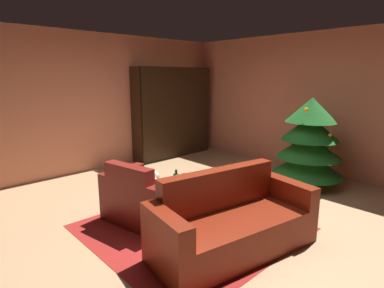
{
  "coord_description": "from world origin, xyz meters",
  "views": [
    {
      "loc": [
        2.75,
        -2.73,
        1.84
      ],
      "look_at": [
        -0.14,
        -0.01,
        0.96
      ],
      "focal_mm": 29.23,
      "sensor_mm": 36.0,
      "label": 1
    }
  ],
  "objects_px": {
    "book_stack_on_table": "(187,187)",
    "bottle_on_table": "(176,180)",
    "armchair_red": "(144,199)",
    "couch_red": "(232,224)",
    "decorated_tree": "(309,142)",
    "bookshelf_unit": "(177,113)",
    "coffee_table": "(190,193)"
  },
  "relations": [
    {
      "from": "book_stack_on_table",
      "to": "bottle_on_table",
      "type": "relative_size",
      "value": 1.07
    },
    {
      "from": "armchair_red",
      "to": "book_stack_on_table",
      "type": "distance_m",
      "value": 0.61
    },
    {
      "from": "armchair_red",
      "to": "coffee_table",
      "type": "bearing_deg",
      "value": 37.83
    },
    {
      "from": "bookshelf_unit",
      "to": "book_stack_on_table",
      "type": "relative_size",
      "value": 8.27
    },
    {
      "from": "armchair_red",
      "to": "book_stack_on_table",
      "type": "xyz_separation_m",
      "value": [
        0.47,
        0.31,
        0.22
      ]
    },
    {
      "from": "bookshelf_unit",
      "to": "couch_red",
      "type": "distance_m",
      "value": 4.24
    },
    {
      "from": "armchair_red",
      "to": "decorated_tree",
      "type": "relative_size",
      "value": 0.74
    },
    {
      "from": "couch_red",
      "to": "decorated_tree",
      "type": "bearing_deg",
      "value": 100.03
    },
    {
      "from": "book_stack_on_table",
      "to": "bottle_on_table",
      "type": "height_order",
      "value": "bottle_on_table"
    },
    {
      "from": "couch_red",
      "to": "bottle_on_table",
      "type": "relative_size",
      "value": 8.38
    },
    {
      "from": "bottle_on_table",
      "to": "bookshelf_unit",
      "type": "bearing_deg",
      "value": 139.27
    },
    {
      "from": "bookshelf_unit",
      "to": "armchair_red",
      "type": "distance_m",
      "value": 3.52
    },
    {
      "from": "bottle_on_table",
      "to": "decorated_tree",
      "type": "xyz_separation_m",
      "value": [
        0.51,
        2.49,
        0.21
      ]
    },
    {
      "from": "bookshelf_unit",
      "to": "bottle_on_table",
      "type": "bearing_deg",
      "value": -40.73
    },
    {
      "from": "couch_red",
      "to": "decorated_tree",
      "type": "xyz_separation_m",
      "value": [
        -0.45,
        2.52,
        0.46
      ]
    },
    {
      "from": "armchair_red",
      "to": "bottle_on_table",
      "type": "bearing_deg",
      "value": 52.19
    },
    {
      "from": "book_stack_on_table",
      "to": "couch_red",
      "type": "bearing_deg",
      "value": -1.28
    },
    {
      "from": "coffee_table",
      "to": "book_stack_on_table",
      "type": "bearing_deg",
      "value": -80.64
    },
    {
      "from": "coffee_table",
      "to": "bottle_on_table",
      "type": "bearing_deg",
      "value": -170.39
    },
    {
      "from": "bottle_on_table",
      "to": "decorated_tree",
      "type": "bearing_deg",
      "value": 78.5
    },
    {
      "from": "bookshelf_unit",
      "to": "decorated_tree",
      "type": "distance_m",
      "value": 3.1
    },
    {
      "from": "armchair_red",
      "to": "bookshelf_unit",
      "type": "bearing_deg",
      "value": 132.4
    },
    {
      "from": "couch_red",
      "to": "bottle_on_table",
      "type": "xyz_separation_m",
      "value": [
        -0.95,
        0.03,
        0.25
      ]
    },
    {
      "from": "couch_red",
      "to": "armchair_red",
      "type": "bearing_deg",
      "value": -166.34
    },
    {
      "from": "bookshelf_unit",
      "to": "decorated_tree",
      "type": "relative_size",
      "value": 1.35
    },
    {
      "from": "armchair_red",
      "to": "coffee_table",
      "type": "height_order",
      "value": "armchair_red"
    },
    {
      "from": "couch_red",
      "to": "decorated_tree",
      "type": "distance_m",
      "value": 2.6
    },
    {
      "from": "armchair_red",
      "to": "bottle_on_table",
      "type": "height_order",
      "value": "armchair_red"
    },
    {
      "from": "coffee_table",
      "to": "decorated_tree",
      "type": "height_order",
      "value": "decorated_tree"
    },
    {
      "from": "coffee_table",
      "to": "bottle_on_table",
      "type": "relative_size",
      "value": 3.43
    },
    {
      "from": "armchair_red",
      "to": "couch_red",
      "type": "relative_size",
      "value": 0.58
    },
    {
      "from": "armchair_red",
      "to": "book_stack_on_table",
      "type": "relative_size",
      "value": 4.53
    }
  ]
}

